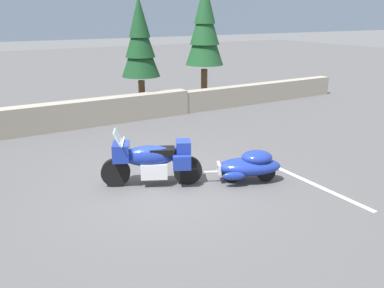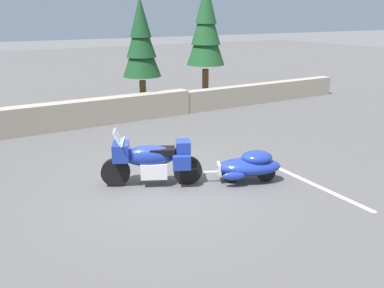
# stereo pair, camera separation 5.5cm
# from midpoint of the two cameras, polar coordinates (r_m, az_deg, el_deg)

# --- Properties ---
(ground_plane) EXTENTS (80.00, 80.00, 0.00)m
(ground_plane) POSITION_cam_midpoint_polar(r_m,az_deg,el_deg) (9.35, -3.72, -5.97)
(ground_plane) COLOR #4C4C4F
(stone_guard_wall) EXTENTS (24.00, 0.59, 0.93)m
(stone_guard_wall) POSITION_cam_midpoint_polar(r_m,az_deg,el_deg) (14.58, -15.20, 4.00)
(stone_guard_wall) COLOR gray
(stone_guard_wall) RESTS_ON ground
(touring_motorcycle) EXTENTS (2.14, 1.34, 1.33)m
(touring_motorcycle) POSITION_cam_midpoint_polar(r_m,az_deg,el_deg) (9.23, -5.60, -2.18)
(touring_motorcycle) COLOR black
(touring_motorcycle) RESTS_ON ground
(car_shaped_trailer) EXTENTS (2.14, 1.30, 0.76)m
(car_shaped_trailer) POSITION_cam_midpoint_polar(r_m,az_deg,el_deg) (9.53, 8.26, -2.99)
(car_shaped_trailer) COLOR black
(car_shaped_trailer) RESTS_ON ground
(pine_tree_tall) EXTENTS (1.62, 1.62, 5.14)m
(pine_tree_tall) POSITION_cam_midpoint_polar(r_m,az_deg,el_deg) (17.68, 2.07, 16.09)
(pine_tree_tall) COLOR brown
(pine_tree_tall) RESTS_ON ground
(pine_tree_secondary) EXTENTS (1.48, 1.48, 4.44)m
(pine_tree_secondary) POSITION_cam_midpoint_polar(r_m,az_deg,el_deg) (15.96, -7.11, 14.20)
(pine_tree_secondary) COLOR brown
(pine_tree_secondary) RESTS_ON ground
(parking_stripe_marker) EXTENTS (0.12, 3.60, 0.01)m
(parking_stripe_marker) POSITION_cam_midpoint_polar(r_m,az_deg,el_deg) (9.95, 16.24, -5.13)
(parking_stripe_marker) COLOR silver
(parking_stripe_marker) RESTS_ON ground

